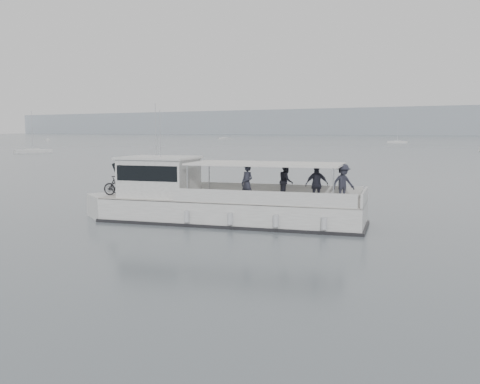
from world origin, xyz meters
The scene contains 2 objects.
ground centered at (0.00, 0.00, 0.00)m, with size 1400.00×1400.00×0.00m, color slate.
tour_boat centered at (2.17, 1.55, 1.04)m, with size 15.07×6.90×6.32m.
Camera 1 is at (17.75, -20.70, 4.66)m, focal length 40.00 mm.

